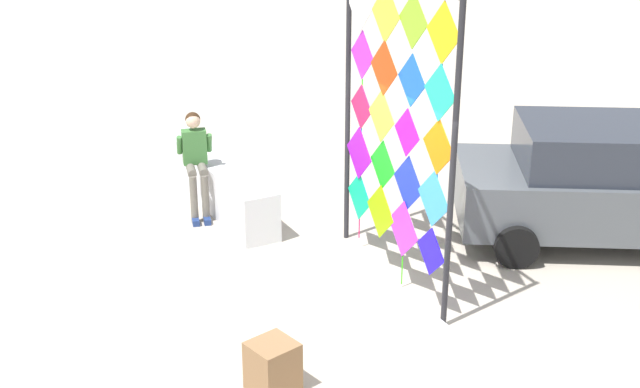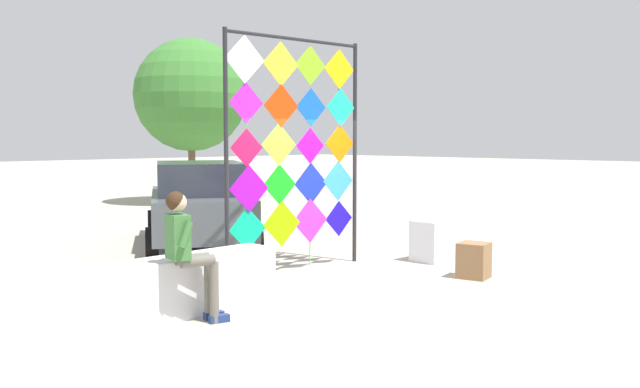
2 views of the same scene
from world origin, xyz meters
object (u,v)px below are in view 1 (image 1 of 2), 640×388
Objects in this scene: parked_car at (615,182)px; cardboard_box_large at (273,367)px; seated_vendor at (196,156)px; kite_display_rack at (395,119)px.

parked_car is 5.92m from cardboard_box_large.
parked_car is (3.55, 4.88, -0.07)m from seated_vendor.
parked_car is (0.46, 3.38, -1.28)m from kite_display_rack.
cardboard_box_large is (1.13, -5.78, -0.59)m from parked_car.
kite_display_rack is 6.86× the size of cardboard_box_large.
cardboard_box_large is at bearing -56.45° from kite_display_rack.
seated_vendor is at bearing -154.19° from kite_display_rack.
parked_car is at bearing 82.28° from kite_display_rack.
seated_vendor is 2.83× the size of cardboard_box_large.
kite_display_rack reaches higher than cardboard_box_large.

